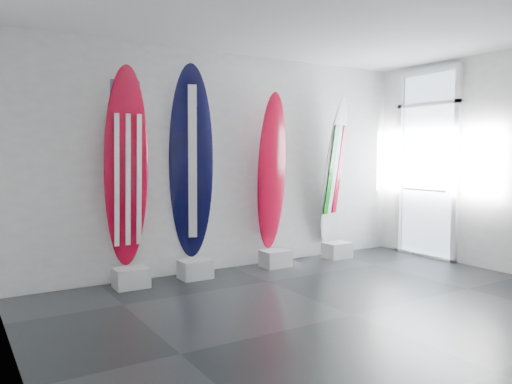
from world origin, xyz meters
TOP-DOWN VIEW (x-y plane):
  - floor at (0.00, 0.00)m, footprint 6.00×6.00m
  - ceiling at (0.00, 0.00)m, footprint 6.00×6.00m
  - wall_back at (0.00, 2.50)m, footprint 6.00×0.00m
  - wall_left at (-3.00, 0.00)m, footprint 0.00×5.00m
  - display_block_usa at (-1.55, 2.18)m, footprint 0.40×0.30m
  - surfboard_usa at (-1.55, 2.28)m, footprint 0.56×0.24m
  - display_block_navy at (-0.70, 2.18)m, footprint 0.40×0.30m
  - surfboard_navy at (-0.70, 2.28)m, footprint 0.65×0.50m
  - display_block_swiss at (0.55, 2.18)m, footprint 0.40×0.30m
  - surfboard_swiss at (0.55, 2.28)m, footprint 0.53×0.28m
  - display_block_italy at (1.70, 2.18)m, footprint 0.40×0.30m
  - surfboard_italy at (1.70, 2.28)m, footprint 0.62×0.55m
  - wall_outlet at (-2.45, 2.48)m, footprint 0.09×0.02m
  - glass_door at (2.97, 1.55)m, footprint 0.12×1.16m
  - balcony at (4.30, 1.55)m, footprint 2.80×2.20m

SIDE VIEW (x-z plane):
  - floor at x=0.00m, z-range 0.00..0.00m
  - display_block_usa at x=-1.55m, z-range 0.00..0.24m
  - display_block_navy at x=-0.70m, z-range 0.00..0.24m
  - display_block_swiss at x=0.55m, z-range 0.00..0.24m
  - display_block_italy at x=1.70m, z-range 0.00..0.24m
  - wall_outlet at x=-2.45m, z-range 0.28..0.41m
  - balcony at x=4.30m, z-range -0.10..1.10m
  - surfboard_italy at x=1.70m, z-range 0.23..2.49m
  - surfboard_swiss at x=0.55m, z-range 0.24..2.48m
  - glass_door at x=2.97m, z-range 0.00..2.85m
  - surfboard_usa at x=-1.55m, z-range 0.24..2.67m
  - surfboard_navy at x=-0.70m, z-range 0.24..2.75m
  - wall_back at x=0.00m, z-range -1.50..4.50m
  - wall_left at x=-3.00m, z-range -1.00..4.00m
  - ceiling at x=0.00m, z-range 3.00..3.00m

